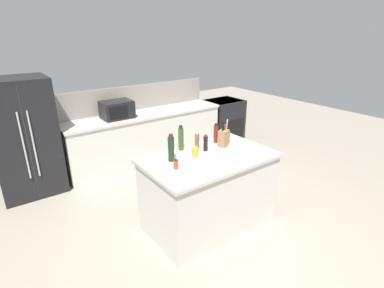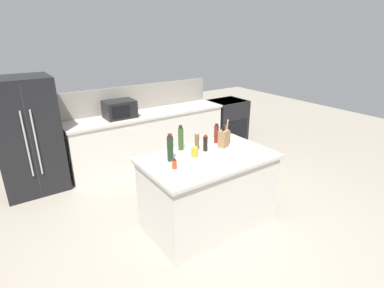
# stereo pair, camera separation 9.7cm
# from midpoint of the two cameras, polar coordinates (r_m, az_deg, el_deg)

# --- Properties ---
(ground_plane) EXTENTS (14.00, 14.00, 0.00)m
(ground_plane) POSITION_cam_midpoint_polar(r_m,az_deg,el_deg) (4.05, 3.62, -14.69)
(ground_plane) COLOR gray
(back_counter_run) EXTENTS (2.97, 0.66, 0.94)m
(back_counter_run) POSITION_cam_midpoint_polar(r_m,az_deg,el_deg) (5.64, -7.69, 1.31)
(back_counter_run) COLOR beige
(back_counter_run) RESTS_ON ground_plane
(wall_backsplash) EXTENTS (2.93, 0.03, 0.46)m
(wall_backsplash) POSITION_cam_midpoint_polar(r_m,az_deg,el_deg) (5.72, -9.50, 8.78)
(wall_backsplash) COLOR gray
(wall_backsplash) RESTS_ON back_counter_run
(kitchen_island) EXTENTS (1.58, 0.96, 0.94)m
(kitchen_island) POSITION_cam_midpoint_polar(r_m,az_deg,el_deg) (3.79, 3.78, -8.90)
(kitchen_island) COLOR beige
(kitchen_island) RESTS_ON ground_plane
(refrigerator) EXTENTS (0.87, 0.75, 1.74)m
(refrigerator) POSITION_cam_midpoint_polar(r_m,az_deg,el_deg) (5.05, -28.34, 1.30)
(refrigerator) COLOR black
(refrigerator) RESTS_ON ground_plane
(range_oven) EXTENTS (0.76, 0.65, 0.92)m
(range_oven) POSITION_cam_midpoint_polar(r_m,az_deg,el_deg) (6.67, 7.05, 4.43)
(range_oven) COLOR black
(range_oven) RESTS_ON ground_plane
(microwave) EXTENTS (0.51, 0.39, 0.29)m
(microwave) POSITION_cam_midpoint_polar(r_m,az_deg,el_deg) (5.26, -13.12, 6.49)
(microwave) COLOR black
(microwave) RESTS_ON back_counter_run
(knife_block) EXTENTS (0.16, 0.14, 0.29)m
(knife_block) POSITION_cam_midpoint_polar(r_m,az_deg,el_deg) (3.86, 6.75, 1.06)
(knife_block) COLOR #936B47
(knife_block) RESTS_ON kitchen_island
(utensil_crock) EXTENTS (0.12, 0.12, 0.32)m
(utensil_crock) POSITION_cam_midpoint_polar(r_m,az_deg,el_deg) (4.01, 7.18, 1.38)
(utensil_crock) COLOR brown
(utensil_crock) RESTS_ON kitchen_island
(salt_shaker) EXTENTS (0.05, 0.05, 0.11)m
(salt_shaker) POSITION_cam_midpoint_polar(r_m,az_deg,el_deg) (3.05, -3.16, -5.79)
(salt_shaker) COLOR silver
(salt_shaker) RESTS_ON kitchen_island
(honey_jar) EXTENTS (0.08, 0.08, 0.12)m
(honey_jar) POSITION_cam_midpoint_polar(r_m,az_deg,el_deg) (3.55, 1.27, -1.54)
(honey_jar) COLOR gold
(honey_jar) RESTS_ON kitchen_island
(spice_jar_paprika) EXTENTS (0.05, 0.05, 0.11)m
(spice_jar_paprika) POSITION_cam_midpoint_polar(r_m,az_deg,el_deg) (3.26, -2.52, -3.86)
(spice_jar_paprika) COLOR #B73D1E
(spice_jar_paprika) RESTS_ON kitchen_island
(pepper_grinder) EXTENTS (0.06, 0.06, 0.23)m
(pepper_grinder) POSITION_cam_midpoint_polar(r_m,az_deg,el_deg) (3.74, 1.67, 0.48)
(pepper_grinder) COLOR brown
(pepper_grinder) RESTS_ON kitchen_island
(soy_sauce_bottle) EXTENTS (0.05, 0.05, 0.21)m
(soy_sauce_bottle) POSITION_cam_midpoint_polar(r_m,az_deg,el_deg) (3.71, 3.31, 0.12)
(soy_sauce_bottle) COLOR black
(soy_sauce_bottle) RESTS_ON kitchen_island
(olive_oil_bottle) EXTENTS (0.07, 0.07, 0.32)m
(olive_oil_bottle) POSITION_cam_midpoint_polar(r_m,az_deg,el_deg) (3.72, -1.40, 1.06)
(olive_oil_bottle) COLOR #2D4C1E
(olive_oil_bottle) RESTS_ON kitchen_island
(wine_bottle) EXTENTS (0.07, 0.07, 0.33)m
(wine_bottle) POSITION_cam_midpoint_polar(r_m,az_deg,el_deg) (3.42, -3.36, -0.82)
(wine_bottle) COLOR black
(wine_bottle) RESTS_ON kitchen_island
(vinegar_bottle) EXTENTS (0.06, 0.06, 0.26)m
(vinegar_bottle) POSITION_cam_midpoint_polar(r_m,az_deg,el_deg) (3.98, 5.36, 1.93)
(vinegar_bottle) COLOR maroon
(vinegar_bottle) RESTS_ON kitchen_island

